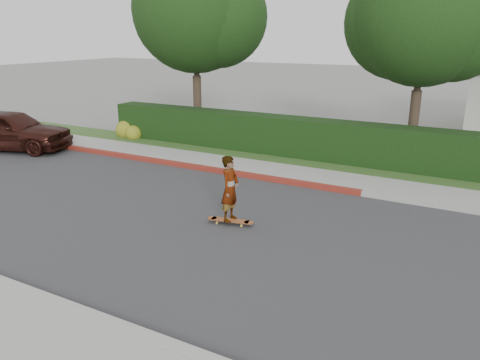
{
  "coord_description": "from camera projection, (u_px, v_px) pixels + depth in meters",
  "views": [
    {
      "loc": [
        3.96,
        -8.71,
        4.47
      ],
      "look_at": [
        -1.28,
        0.96,
        1.0
      ],
      "focal_mm": 35.0,
      "sensor_mm": 36.0,
      "label": 1
    }
  ],
  "objects": [
    {
      "name": "tree_center",
      "position": [
        425.0,
        20.0,
        16.0
      ],
      "size": [
        5.66,
        4.84,
        7.44
      ],
      "color": "#33261C",
      "rests_on": "ground"
    },
    {
      "name": "car_maroon",
      "position": [
        10.0,
        130.0,
        18.46
      ],
      "size": [
        5.08,
        3.27,
        1.61
      ],
      "primitive_type": "imported",
      "rotation": [
        0.0,
        0.0,
        1.89
      ],
      "color": "#351610",
      "rests_on": "ground"
    },
    {
      "name": "road",
      "position": [
        270.0,
        242.0,
        10.45
      ],
      "size": [
        60.0,
        8.0,
        0.01
      ],
      "primitive_type": "cube",
      "color": "#2D2D30",
      "rests_on": "ground"
    },
    {
      "name": "tree_left",
      "position": [
        197.0,
        13.0,
        19.57
      ],
      "size": [
        5.99,
        5.21,
        8.0
      ],
      "color": "#33261C",
      "rests_on": "ground"
    },
    {
      "name": "ground",
      "position": [
        270.0,
        242.0,
        10.45
      ],
      "size": [
        120.0,
        120.0,
        0.0
      ],
      "primitive_type": "plane",
      "color": "slate",
      "rests_on": "ground"
    },
    {
      "name": "hedge",
      "position": [
        279.0,
        136.0,
        17.63
      ],
      "size": [
        15.0,
        1.0,
        1.5
      ],
      "primitive_type": "cube",
      "color": "black",
      "rests_on": "ground"
    },
    {
      "name": "planting_strip",
      "position": [
        352.0,
        168.0,
        15.97
      ],
      "size": [
        60.0,
        1.6,
        0.1
      ],
      "primitive_type": "cube",
      "color": "#2D4C1E",
      "rests_on": "ground"
    },
    {
      "name": "curb_near",
      "position": [
        154.0,
        340.0,
        6.99
      ],
      "size": [
        60.0,
        0.2,
        0.15
      ],
      "primitive_type": "cube",
      "color": "#9E9E99",
      "rests_on": "ground"
    },
    {
      "name": "flowering_shrub",
      "position": [
        128.0,
        131.0,
        20.55
      ],
      "size": [
        1.4,
        1.0,
        0.9
      ],
      "color": "#2D4C19",
      "rests_on": "ground"
    },
    {
      "name": "skateboarder",
      "position": [
        230.0,
        189.0,
        11.15
      ],
      "size": [
        0.41,
        0.6,
        1.61
      ],
      "primitive_type": "imported",
      "rotation": [
        0.0,
        0.0,
        1.61
      ],
      "color": "white",
      "rests_on": "skateboard"
    },
    {
      "name": "skateboard",
      "position": [
        230.0,
        220.0,
        11.39
      ],
      "size": [
        1.19,
        0.46,
        0.11
      ],
      "rotation": [
        0.0,
        0.0,
        0.2
      ],
      "color": "gold",
      "rests_on": "ground"
    },
    {
      "name": "curb_far",
      "position": [
        328.0,
        188.0,
        13.87
      ],
      "size": [
        60.0,
        0.2,
        0.15
      ],
      "primitive_type": "cube",
      "color": "#9E9E99",
      "rests_on": "ground"
    },
    {
      "name": "curb_red_section",
      "position": [
        189.0,
        166.0,
        16.14
      ],
      "size": [
        12.0,
        0.21,
        0.15
      ],
      "primitive_type": "cube",
      "color": "maroon",
      "rests_on": "ground"
    },
    {
      "name": "sidewalk_far",
      "position": [
        337.0,
        180.0,
        14.63
      ],
      "size": [
        60.0,
        1.6,
        0.12
      ],
      "primitive_type": "cube",
      "color": "gray",
      "rests_on": "ground"
    }
  ]
}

